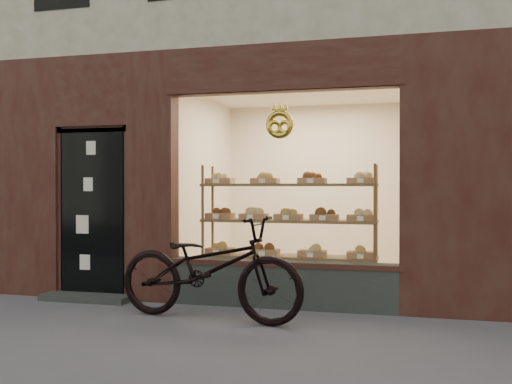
# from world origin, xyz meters

# --- Properties ---
(ground) EXTENTS (90.00, 90.00, 0.00)m
(ground) POSITION_xyz_m (0.00, 0.00, 0.00)
(ground) COLOR #49494E
(display_shelf) EXTENTS (2.20, 0.45, 1.70)m
(display_shelf) POSITION_xyz_m (0.45, 2.55, 0.87)
(display_shelf) COLOR brown
(display_shelf) RESTS_ON ground
(bicycle) EXTENTS (2.20, 1.00, 1.12)m
(bicycle) POSITION_xyz_m (-0.17, 1.31, 0.56)
(bicycle) COLOR black
(bicycle) RESTS_ON ground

